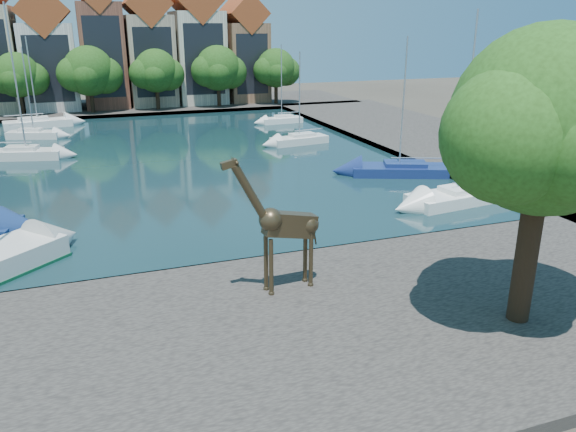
% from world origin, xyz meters
% --- Properties ---
extents(ground, '(160.00, 160.00, 0.00)m').
position_xyz_m(ground, '(0.00, 0.00, 0.00)').
color(ground, '#38332B').
rests_on(ground, ground).
extents(water_basin, '(38.00, 50.00, 0.08)m').
position_xyz_m(water_basin, '(0.00, 24.00, 0.04)').
color(water_basin, black).
rests_on(water_basin, ground).
extents(near_quay, '(50.00, 14.00, 0.50)m').
position_xyz_m(near_quay, '(0.00, -7.00, 0.25)').
color(near_quay, '#44403B').
rests_on(near_quay, ground).
extents(far_quay, '(60.00, 16.00, 0.50)m').
position_xyz_m(far_quay, '(0.00, 56.00, 0.25)').
color(far_quay, '#44403B').
rests_on(far_quay, ground).
extents(right_quay, '(14.00, 52.00, 0.50)m').
position_xyz_m(right_quay, '(25.00, 24.00, 0.25)').
color(right_quay, '#44403B').
rests_on(right_quay, ground).
extents(plane_tree, '(8.32, 6.40, 10.62)m').
position_xyz_m(plane_tree, '(7.62, -9.01, 7.67)').
color(plane_tree, '#332114').
rests_on(plane_tree, near_quay).
extents(townhouse_west_inner, '(6.43, 9.18, 15.15)m').
position_xyz_m(townhouse_west_inner, '(-10.50, 55.99, 7.35)').
color(townhouse_west_inner, beige).
rests_on(townhouse_west_inner, far_quay).
extents(townhouse_center, '(5.44, 9.18, 16.93)m').
position_xyz_m(townhouse_center, '(-4.00, 55.99, 8.36)').
color(townhouse_center, brown).
rests_on(townhouse_center, far_quay).
extents(townhouse_east_inner, '(5.94, 9.18, 15.79)m').
position_xyz_m(townhouse_east_inner, '(2.00, 55.99, 7.73)').
color(townhouse_east_inner, tan).
rests_on(townhouse_east_inner, far_quay).
extents(townhouse_east_mid, '(6.43, 9.18, 16.65)m').
position_xyz_m(townhouse_east_mid, '(8.50, 55.99, 8.10)').
color(townhouse_east_mid, beige).
rests_on(townhouse_east_mid, far_quay).
extents(townhouse_east_end, '(5.44, 9.18, 14.43)m').
position_xyz_m(townhouse_east_end, '(15.00, 55.99, 7.11)').
color(townhouse_east_end, brown).
rests_on(townhouse_east_end, far_quay).
extents(far_tree_west, '(6.76, 5.20, 7.36)m').
position_xyz_m(far_tree_west, '(-13.91, 50.49, 5.08)').
color(far_tree_west, '#332114').
rests_on(far_tree_west, far_quay).
extents(far_tree_mid_west, '(7.80, 6.00, 8.00)m').
position_xyz_m(far_tree_mid_west, '(-5.89, 50.49, 5.29)').
color(far_tree_mid_west, '#332114').
rests_on(far_tree_mid_west, far_quay).
extents(far_tree_mid_east, '(7.02, 5.40, 7.52)m').
position_xyz_m(far_tree_mid_east, '(2.10, 50.49, 5.13)').
color(far_tree_mid_east, '#332114').
rests_on(far_tree_mid_east, far_quay).
extents(far_tree_east, '(7.54, 5.80, 7.84)m').
position_xyz_m(far_tree_east, '(10.11, 50.49, 5.24)').
color(far_tree_east, '#332114').
rests_on(far_tree_east, far_quay).
extents(far_tree_far_east, '(6.76, 5.20, 7.36)m').
position_xyz_m(far_tree_far_east, '(18.09, 50.49, 5.08)').
color(far_tree_far_east, '#332114').
rests_on(far_tree_far_east, far_quay).
extents(giraffe_statue, '(4.04, 0.92, 5.76)m').
position_xyz_m(giraffe_statue, '(0.04, -3.68, 3.33)').
color(giraffe_statue, '#3D311E').
rests_on(giraffe_statue, near_quay).
extents(sailboat_left_c, '(6.09, 3.39, 12.53)m').
position_xyz_m(sailboat_left_c, '(-12.00, 27.78, 0.72)').
color(sailboat_left_c, silver).
rests_on(sailboat_left_c, water_basin).
extents(sailboat_left_d, '(5.33, 3.22, 8.77)m').
position_xyz_m(sailboat_left_d, '(-12.00, 37.36, 0.62)').
color(sailboat_left_d, silver).
rests_on(sailboat_left_d, water_basin).
extents(sailboat_left_e, '(7.31, 3.51, 9.61)m').
position_xyz_m(sailboat_left_e, '(-12.00, 43.98, 0.68)').
color(sailboat_left_e, white).
rests_on(sailboat_left_e, water_basin).
extents(sailboat_right_a, '(7.25, 3.30, 11.71)m').
position_xyz_m(sailboat_right_a, '(15.00, 4.96, 0.65)').
color(sailboat_right_a, white).
rests_on(sailboat_right_a, water_basin).
extents(sailboat_right_b, '(7.49, 4.92, 10.06)m').
position_xyz_m(sailboat_right_b, '(15.00, 12.41, 0.62)').
color(sailboat_right_b, navy).
rests_on(sailboat_right_b, water_basin).
extents(sailboat_right_c, '(5.68, 2.65, 8.48)m').
position_xyz_m(sailboat_right_c, '(12.00, 25.79, 0.61)').
color(sailboat_right_c, silver).
rests_on(sailboat_right_c, water_basin).
extents(sailboat_right_d, '(4.80, 1.89, 8.71)m').
position_xyz_m(sailboat_right_d, '(14.28, 37.52, 0.58)').
color(sailboat_right_d, white).
rests_on(sailboat_right_d, water_basin).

